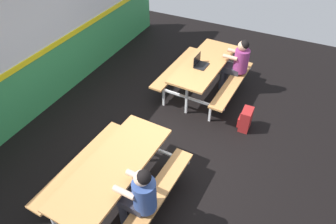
% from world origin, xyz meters
% --- Properties ---
extents(ground_plane, '(10.00, 10.00, 0.02)m').
position_xyz_m(ground_plane, '(0.00, 0.00, -0.01)').
color(ground_plane, black).
extents(accent_backdrop, '(8.00, 0.14, 2.60)m').
position_xyz_m(accent_backdrop, '(0.00, 2.67, 1.25)').
color(accent_backdrop, '#338C4C').
rests_on(accent_backdrop, ground).
extents(picnic_table_left, '(2.01, 1.64, 0.74)m').
position_xyz_m(picnic_table_left, '(-1.53, 0.13, 0.58)').
color(picnic_table_left, tan).
rests_on(picnic_table_left, ground).
extents(picnic_table_right, '(2.01, 1.64, 0.74)m').
position_xyz_m(picnic_table_right, '(1.53, -0.04, 0.58)').
color(picnic_table_right, tan).
rests_on(picnic_table_right, ground).
extents(student_nearer, '(0.37, 0.53, 1.21)m').
position_xyz_m(student_nearer, '(-1.76, -0.41, 0.71)').
color(student_nearer, '#2D2D38').
rests_on(student_nearer, ground).
extents(student_further, '(0.37, 0.53, 1.21)m').
position_xyz_m(student_further, '(1.90, -0.61, 0.71)').
color(student_further, '#2D2D38').
rests_on(student_further, ground).
extents(laptop_dark, '(0.33, 0.24, 0.22)m').
position_xyz_m(laptop_dark, '(1.37, 0.01, 0.79)').
color(laptop_dark, black).
rests_on(laptop_dark, picnic_table_right).
extents(backpack_dark, '(0.30, 0.22, 0.44)m').
position_xyz_m(backpack_dark, '(0.79, -1.17, 0.22)').
color(backpack_dark, maroon).
rests_on(backpack_dark, ground).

